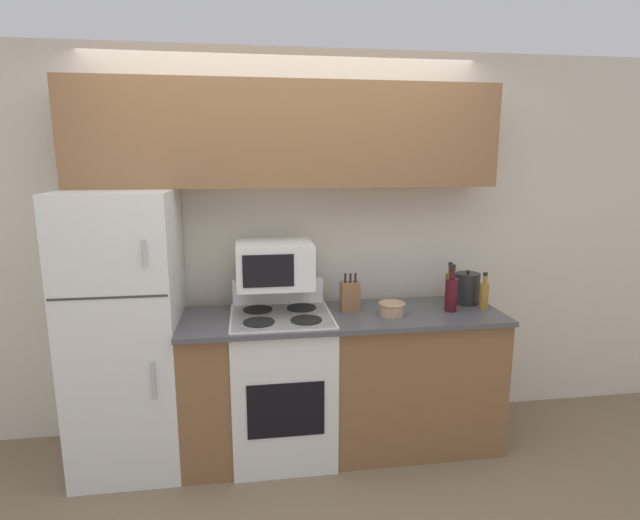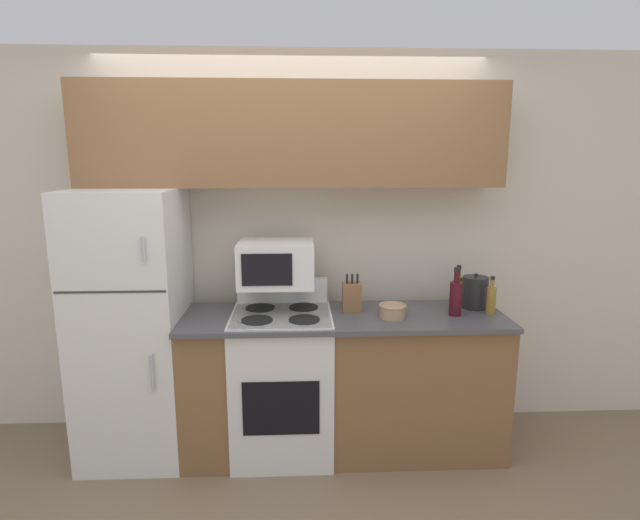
# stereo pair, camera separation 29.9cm
# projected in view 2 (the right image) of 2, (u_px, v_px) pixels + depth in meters

# --- Properties ---
(ground_plane) EXTENTS (12.00, 12.00, 0.00)m
(ground_plane) POSITION_uv_depth(u_px,v_px,m) (295.00, 475.00, 2.99)
(ground_plane) COLOR #7F6B51
(wall_back) EXTENTS (8.00, 0.05, 2.55)m
(wall_back) POSITION_uv_depth(u_px,v_px,m) (294.00, 245.00, 3.42)
(wall_back) COLOR beige
(wall_back) RESTS_ON ground_plane
(lower_cabinets) EXTENTS (1.99, 0.61, 0.91)m
(lower_cabinets) POSITION_uv_depth(u_px,v_px,m) (343.00, 382.00, 3.19)
(lower_cabinets) COLOR brown
(lower_cabinets) RESTS_ON ground_plane
(refrigerator) EXTENTS (0.62, 0.69, 1.68)m
(refrigerator) POSITION_uv_depth(u_px,v_px,m) (134.00, 325.00, 3.10)
(refrigerator) COLOR white
(refrigerator) RESTS_ON ground_plane
(upper_cabinets) EXTENTS (2.62, 0.32, 0.63)m
(upper_cabinets) POSITION_uv_depth(u_px,v_px,m) (292.00, 136.00, 3.10)
(upper_cabinets) COLOR brown
(upper_cabinets) RESTS_ON refrigerator
(stove) EXTENTS (0.62, 0.59, 1.08)m
(stove) POSITION_uv_depth(u_px,v_px,m) (282.00, 381.00, 3.16)
(stove) COLOR white
(stove) RESTS_ON ground_plane
(microwave) EXTENTS (0.46, 0.38, 0.27)m
(microwave) POSITION_uv_depth(u_px,v_px,m) (276.00, 263.00, 3.09)
(microwave) COLOR white
(microwave) RESTS_ON stove
(knife_block) EXTENTS (0.12, 0.10, 0.24)m
(knife_block) POSITION_uv_depth(u_px,v_px,m) (352.00, 297.00, 3.15)
(knife_block) COLOR brown
(knife_block) RESTS_ON lower_cabinets
(bowl) EXTENTS (0.17, 0.17, 0.08)m
(bowl) POSITION_uv_depth(u_px,v_px,m) (392.00, 311.00, 3.02)
(bowl) COLOR tan
(bowl) RESTS_ON lower_cabinets
(bottle_wine_red) EXTENTS (0.08, 0.08, 0.30)m
(bottle_wine_red) POSITION_uv_depth(u_px,v_px,m) (456.00, 297.00, 3.05)
(bottle_wine_red) COLOR #470F19
(bottle_wine_red) RESTS_ON lower_cabinets
(bottle_olive_oil) EXTENTS (0.06, 0.06, 0.26)m
(bottle_olive_oil) POSITION_uv_depth(u_px,v_px,m) (458.00, 289.00, 3.31)
(bottle_olive_oil) COLOR #5B6619
(bottle_olive_oil) RESTS_ON lower_cabinets
(bottle_vinegar) EXTENTS (0.06, 0.06, 0.24)m
(bottle_vinegar) POSITION_uv_depth(u_px,v_px,m) (491.00, 299.00, 3.08)
(bottle_vinegar) COLOR olive
(bottle_vinegar) RESTS_ON lower_cabinets
(kettle) EXTENTS (0.16, 0.16, 0.23)m
(kettle) POSITION_uv_depth(u_px,v_px,m) (475.00, 292.00, 3.21)
(kettle) COLOR black
(kettle) RESTS_ON lower_cabinets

